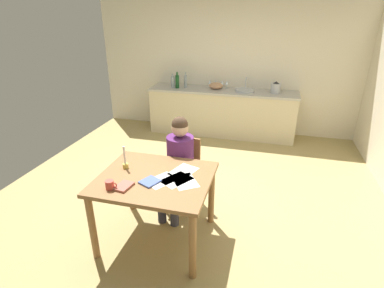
{
  "coord_description": "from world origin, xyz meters",
  "views": [
    {
      "loc": [
        0.89,
        -3.42,
        2.28
      ],
      "look_at": [
        0.07,
        -0.3,
        0.85
      ],
      "focal_mm": 27.99,
      "sensor_mm": 36.0,
      "label": 1
    }
  ],
  "objects_px": {
    "book_cookery": "(124,186)",
    "book_magazine": "(150,182)",
    "wine_glass_back_left": "(216,82)",
    "bottle_vinegar": "(177,81)",
    "chair_at_table": "(183,169)",
    "candlestick": "(125,162)",
    "bottle_wine_red": "(186,81)",
    "wine_glass_back_right": "(210,82)",
    "stovetop_kettle": "(276,88)",
    "person_seated": "(178,160)",
    "bottle_oil": "(173,82)",
    "mixing_bowl": "(216,86)",
    "coffee_mug": "(110,185)",
    "wine_glass_near_sink": "(227,83)",
    "sink_unit": "(245,90)",
    "wine_glass_by_kettle": "(222,83)",
    "dining_table": "(155,187)"
  },
  "relations": [
    {
      "from": "book_cookery",
      "to": "book_magazine",
      "type": "bearing_deg",
      "value": 44.22
    },
    {
      "from": "wine_glass_back_left",
      "to": "book_magazine",
      "type": "bearing_deg",
      "value": -89.63
    },
    {
      "from": "bottle_vinegar",
      "to": "chair_at_table",
      "type": "bearing_deg",
      "value": -71.21
    },
    {
      "from": "book_cookery",
      "to": "bottle_vinegar",
      "type": "distance_m",
      "value": 3.49
    },
    {
      "from": "candlestick",
      "to": "wine_glass_back_left",
      "type": "distance_m",
      "value": 3.32
    },
    {
      "from": "bottle_wine_red",
      "to": "wine_glass_back_right",
      "type": "relative_size",
      "value": 1.95
    },
    {
      "from": "candlestick",
      "to": "wine_glass_back_right",
      "type": "height_order",
      "value": "wine_glass_back_right"
    },
    {
      "from": "book_cookery",
      "to": "stovetop_kettle",
      "type": "bearing_deg",
      "value": 78.5
    },
    {
      "from": "chair_at_table",
      "to": "person_seated",
      "type": "bearing_deg",
      "value": -95.52
    },
    {
      "from": "bottle_oil",
      "to": "mixing_bowl",
      "type": "distance_m",
      "value": 0.86
    },
    {
      "from": "coffee_mug",
      "to": "bottle_wine_red",
      "type": "relative_size",
      "value": 0.39
    },
    {
      "from": "chair_at_table",
      "to": "wine_glass_near_sink",
      "type": "distance_m",
      "value": 2.72
    },
    {
      "from": "chair_at_table",
      "to": "wine_glass_back_right",
      "type": "xyz_separation_m",
      "value": [
        -0.23,
        2.67,
        0.52
      ]
    },
    {
      "from": "bottle_wine_red",
      "to": "wine_glass_back_right",
      "type": "distance_m",
      "value": 0.48
    },
    {
      "from": "book_cookery",
      "to": "wine_glass_back_right",
      "type": "xyz_separation_m",
      "value": [
        0.06,
        3.65,
        0.23
      ]
    },
    {
      "from": "book_magazine",
      "to": "candlestick",
      "type": "bearing_deg",
      "value": 174.44
    },
    {
      "from": "book_cookery",
      "to": "sink_unit",
      "type": "height_order",
      "value": "sink_unit"
    },
    {
      "from": "candlestick",
      "to": "bottle_oil",
      "type": "bearing_deg",
      "value": 98.96
    },
    {
      "from": "bottle_wine_red",
      "to": "chair_at_table",
      "type": "bearing_deg",
      "value": -74.81
    },
    {
      "from": "wine_glass_back_right",
      "to": "bottle_wine_red",
      "type": "bearing_deg",
      "value": -163.45
    },
    {
      "from": "book_magazine",
      "to": "book_cookery",
      "type": "relative_size",
      "value": 0.95
    },
    {
      "from": "chair_at_table",
      "to": "wine_glass_back_left",
      "type": "xyz_separation_m",
      "value": [
        -0.11,
        2.67,
        0.52
      ]
    },
    {
      "from": "bottle_vinegar",
      "to": "wine_glass_by_kettle",
      "type": "xyz_separation_m",
      "value": [
        0.85,
        0.22,
        -0.02
      ]
    },
    {
      "from": "sink_unit",
      "to": "wine_glass_back_left",
      "type": "xyz_separation_m",
      "value": [
        -0.59,
        0.15,
        0.09
      ]
    },
    {
      "from": "book_magazine",
      "to": "bottle_oil",
      "type": "bearing_deg",
      "value": 129.1
    },
    {
      "from": "mixing_bowl",
      "to": "wine_glass_near_sink",
      "type": "distance_m",
      "value": 0.22
    },
    {
      "from": "book_magazine",
      "to": "sink_unit",
      "type": "height_order",
      "value": "sink_unit"
    },
    {
      "from": "bottle_oil",
      "to": "stovetop_kettle",
      "type": "xyz_separation_m",
      "value": [
        1.97,
        0.06,
        -0.02
      ]
    },
    {
      "from": "coffee_mug",
      "to": "bottle_wine_red",
      "type": "xyz_separation_m",
      "value": [
        -0.29,
        3.57,
        0.22
      ]
    },
    {
      "from": "book_cookery",
      "to": "sink_unit",
      "type": "xyz_separation_m",
      "value": [
        0.77,
        3.5,
        0.14
      ]
    },
    {
      "from": "candlestick",
      "to": "bottle_wine_red",
      "type": "relative_size",
      "value": 0.83
    },
    {
      "from": "sink_unit",
      "to": "wine_glass_by_kettle",
      "type": "relative_size",
      "value": 2.34
    },
    {
      "from": "bottle_vinegar",
      "to": "bottle_wine_red",
      "type": "bearing_deg",
      "value": 27.88
    },
    {
      "from": "bottle_oil",
      "to": "wine_glass_back_left",
      "type": "relative_size",
      "value": 1.77
    },
    {
      "from": "dining_table",
      "to": "stovetop_kettle",
      "type": "xyz_separation_m",
      "value": [
        1.12,
        3.24,
        0.35
      ]
    },
    {
      "from": "stovetop_kettle",
      "to": "dining_table",
      "type": "bearing_deg",
      "value": -109.06
    },
    {
      "from": "book_cookery",
      "to": "mixing_bowl",
      "type": "xyz_separation_m",
      "value": [
        0.2,
        3.56,
        0.18
      ]
    },
    {
      "from": "mixing_bowl",
      "to": "wine_glass_by_kettle",
      "type": "height_order",
      "value": "wine_glass_by_kettle"
    },
    {
      "from": "bottle_oil",
      "to": "bottle_wine_red",
      "type": "bearing_deg",
      "value": 16.55
    },
    {
      "from": "dining_table",
      "to": "sink_unit",
      "type": "height_order",
      "value": "sink_unit"
    },
    {
      "from": "person_seated",
      "to": "book_cookery",
      "type": "height_order",
      "value": "person_seated"
    },
    {
      "from": "sink_unit",
      "to": "wine_glass_by_kettle",
      "type": "xyz_separation_m",
      "value": [
        -0.46,
        0.15,
        0.09
      ]
    },
    {
      "from": "dining_table",
      "to": "wine_glass_near_sink",
      "type": "bearing_deg",
      "value": 86.79
    },
    {
      "from": "person_seated",
      "to": "bottle_vinegar",
      "type": "height_order",
      "value": "bottle_vinegar"
    },
    {
      "from": "coffee_mug",
      "to": "book_magazine",
      "type": "distance_m",
      "value": 0.37
    },
    {
      "from": "dining_table",
      "to": "coffee_mug",
      "type": "relative_size",
      "value": 9.71
    },
    {
      "from": "coffee_mug",
      "to": "candlestick",
      "type": "xyz_separation_m",
      "value": [
        -0.05,
        0.41,
        0.03
      ]
    },
    {
      "from": "bottle_vinegar",
      "to": "book_cookery",
      "type": "bearing_deg",
      "value": -80.95
    },
    {
      "from": "mixing_bowl",
      "to": "wine_glass_back_left",
      "type": "height_order",
      "value": "wine_glass_back_left"
    },
    {
      "from": "dining_table",
      "to": "bottle_wine_red",
      "type": "bearing_deg",
      "value": 100.61
    }
  ]
}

